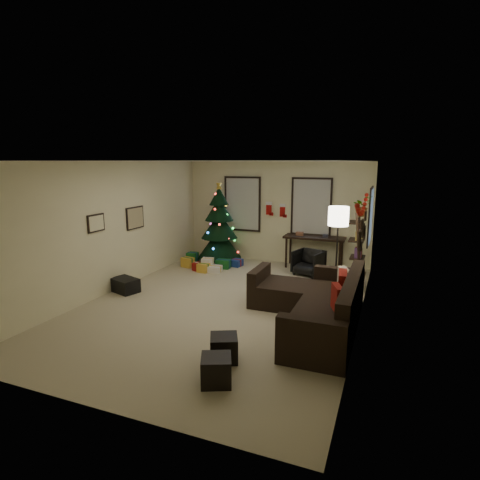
% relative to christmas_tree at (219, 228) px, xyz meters
% --- Properties ---
extents(floor, '(7.00, 7.00, 0.00)m').
position_rel_christmas_tree_xyz_m(floor, '(1.42, -2.95, -0.92)').
color(floor, '#B6AB8A').
rests_on(floor, ground).
extents(ceiling, '(7.00, 7.00, 0.00)m').
position_rel_christmas_tree_xyz_m(ceiling, '(1.42, -2.95, 1.78)').
color(ceiling, white).
rests_on(ceiling, floor).
extents(wall_back, '(5.00, 0.00, 5.00)m').
position_rel_christmas_tree_xyz_m(wall_back, '(1.42, 0.55, 0.43)').
color(wall_back, beige).
rests_on(wall_back, floor).
extents(wall_front, '(5.00, 0.00, 5.00)m').
position_rel_christmas_tree_xyz_m(wall_front, '(1.42, -6.45, 0.43)').
color(wall_front, beige).
rests_on(wall_front, floor).
extents(wall_left, '(0.00, 7.00, 7.00)m').
position_rel_christmas_tree_xyz_m(wall_left, '(-1.08, -2.95, 0.43)').
color(wall_left, beige).
rests_on(wall_left, floor).
extents(wall_right, '(0.00, 7.00, 7.00)m').
position_rel_christmas_tree_xyz_m(wall_right, '(3.92, -2.95, 0.43)').
color(wall_right, beige).
rests_on(wall_right, floor).
extents(window_back_left, '(1.05, 0.06, 1.50)m').
position_rel_christmas_tree_xyz_m(window_back_left, '(0.47, 0.52, 0.63)').
color(window_back_left, '#728CB2').
rests_on(window_back_left, wall_back).
extents(window_back_right, '(1.05, 0.06, 1.50)m').
position_rel_christmas_tree_xyz_m(window_back_right, '(2.37, 0.52, 0.63)').
color(window_back_right, '#728CB2').
rests_on(window_back_right, wall_back).
extents(window_right_wall, '(0.06, 0.90, 1.30)m').
position_rel_christmas_tree_xyz_m(window_right_wall, '(3.89, -0.40, 0.58)').
color(window_right_wall, '#728CB2').
rests_on(window_right_wall, wall_right).
extents(christmas_tree, '(1.19, 1.19, 2.22)m').
position_rel_christmas_tree_xyz_m(christmas_tree, '(0.00, 0.00, 0.00)').
color(christmas_tree, black).
rests_on(christmas_tree, floor).
extents(presents, '(1.50, 1.09, 0.30)m').
position_rel_christmas_tree_xyz_m(presents, '(-0.01, -0.71, -0.80)').
color(presents, '#14591E').
rests_on(presents, floor).
extents(sofa, '(1.99, 2.89, 0.90)m').
position_rel_christmas_tree_xyz_m(sofa, '(3.25, -3.17, -0.62)').
color(sofa, black).
rests_on(sofa, floor).
extents(pillow_red_a, '(0.24, 0.41, 0.40)m').
position_rel_christmas_tree_xyz_m(pillow_red_a, '(3.63, -3.65, -0.28)').
color(pillow_red_a, maroon).
rests_on(pillow_red_a, sofa).
extents(pillow_red_b, '(0.19, 0.51, 0.50)m').
position_rel_christmas_tree_xyz_m(pillow_red_b, '(3.63, -3.04, -0.28)').
color(pillow_red_b, maroon).
rests_on(pillow_red_b, sofa).
extents(pillow_cream, '(0.30, 0.47, 0.46)m').
position_rel_christmas_tree_xyz_m(pillow_cream, '(3.63, -2.73, -0.29)').
color(pillow_cream, beige).
rests_on(pillow_cream, sofa).
extents(ottoman_near, '(0.49, 0.49, 0.35)m').
position_rel_christmas_tree_xyz_m(ottoman_near, '(2.30, -4.94, -0.74)').
color(ottoman_near, black).
rests_on(ottoman_near, floor).
extents(ottoman_far, '(0.49, 0.49, 0.35)m').
position_rel_christmas_tree_xyz_m(ottoman_far, '(2.45, -5.50, -0.74)').
color(ottoman_far, black).
rests_on(ottoman_far, floor).
extents(desk, '(1.53, 0.55, 0.83)m').
position_rel_christmas_tree_xyz_m(desk, '(2.53, 0.27, -0.19)').
color(desk, black).
rests_on(desk, floor).
extents(desk_chair, '(0.72, 0.69, 0.61)m').
position_rel_christmas_tree_xyz_m(desk_chair, '(2.53, -0.38, -0.61)').
color(desk_chair, black).
rests_on(desk_chair, floor).
extents(bookshelf, '(0.30, 0.50, 1.68)m').
position_rel_christmas_tree_xyz_m(bookshelf, '(3.72, -1.10, -0.10)').
color(bookshelf, black).
rests_on(bookshelf, floor).
extents(potted_plant, '(0.67, 0.66, 0.56)m').
position_rel_christmas_tree_xyz_m(potted_plant, '(3.72, -0.98, 0.93)').
color(potted_plant, '#4C4C4C').
rests_on(potted_plant, bookshelf).
extents(floor_lamp, '(0.39, 0.39, 1.85)m').
position_rel_christmas_tree_xyz_m(floor_lamp, '(3.37, -1.90, 0.63)').
color(floor_lamp, black).
rests_on(floor_lamp, floor).
extents(art_map, '(0.04, 0.60, 0.50)m').
position_rel_christmas_tree_xyz_m(art_map, '(-1.06, -2.25, 0.53)').
color(art_map, black).
rests_on(art_map, wall_left).
extents(art_abstract, '(0.04, 0.45, 0.35)m').
position_rel_christmas_tree_xyz_m(art_abstract, '(-1.06, -3.50, 0.60)').
color(art_abstract, black).
rests_on(art_abstract, wall_left).
extents(gallery, '(0.03, 1.25, 0.54)m').
position_rel_christmas_tree_xyz_m(gallery, '(3.90, -3.02, 0.65)').
color(gallery, black).
rests_on(gallery, wall_right).
extents(garland, '(0.08, 1.90, 0.30)m').
position_rel_christmas_tree_xyz_m(garland, '(3.87, -3.03, 1.08)').
color(garland, '#A5140C').
rests_on(garland, wall_right).
extents(stocking_left, '(0.20, 0.05, 0.36)m').
position_rel_christmas_tree_xyz_m(stocking_left, '(1.28, 0.38, 0.56)').
color(stocking_left, '#990F0C').
rests_on(stocking_left, wall_back).
extents(stocking_right, '(0.20, 0.05, 0.36)m').
position_rel_christmas_tree_xyz_m(stocking_right, '(1.61, 0.55, 0.50)').
color(stocking_right, '#990F0C').
rests_on(stocking_right, wall_back).
extents(storage_bin, '(0.67, 0.55, 0.29)m').
position_rel_christmas_tree_xyz_m(storage_bin, '(-0.80, -3.06, -0.77)').
color(storage_bin, black).
rests_on(storage_bin, floor).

